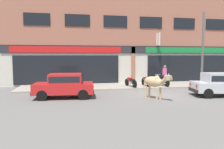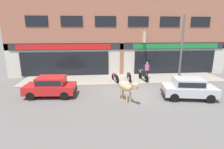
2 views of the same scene
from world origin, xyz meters
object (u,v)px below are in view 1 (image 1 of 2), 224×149
object	(u,v)px
cow	(155,82)
pedestrian	(165,73)
car_1	(64,84)
motorcycle_0	(131,82)
utility_pole	(203,49)
motorcycle_1	(146,81)
car_0	(221,83)
motorcycle_2	(162,81)

from	to	relation	value
cow	pedestrian	size ratio (longest dim) A/B	1.24
car_1	motorcycle_0	xyz separation A→B (m)	(4.96, 2.96, -0.30)
car_1	pedestrian	bearing A→B (deg)	24.10
utility_pole	car_1	bearing A→B (deg)	-167.37
motorcycle_1	utility_pole	world-z (taller)	utility_pole
cow	motorcycle_1	distance (m)	4.64
car_0	motorcycle_2	xyz separation A→B (m)	(-2.02, 4.30, -0.30)
car_1	utility_pole	world-z (taller)	utility_pole
motorcycle_0	motorcycle_1	bearing A→B (deg)	7.76
car_0	pedestrian	size ratio (longest dim) A/B	2.37
cow	car_0	xyz separation A→B (m)	(4.43, 0.06, -0.19)
car_0	car_1	distance (m)	9.70
car_1	cow	bearing A→B (deg)	-14.62
motorcycle_0	motorcycle_1	distance (m)	1.31
pedestrian	motorcycle_2	bearing A→B (deg)	-128.86
car_1	motorcycle_2	world-z (taller)	car_1
motorcycle_0	motorcycle_2	size ratio (longest dim) A/B	1.00
car_0	motorcycle_1	size ratio (longest dim) A/B	2.10
cow	car_1	size ratio (longest dim) A/B	0.54
car_1	utility_pole	xyz separation A→B (m)	(10.71, 2.40, 2.23)
cow	motorcycle_0	distance (m)	4.35
cow	motorcycle_1	size ratio (longest dim) A/B	1.10
pedestrian	utility_pole	size ratio (longest dim) A/B	0.27
car_0	utility_pole	size ratio (longest dim) A/B	0.65
car_0	motorcycle_0	distance (m)	6.31
cow	utility_pole	xyz separation A→B (m)	(5.52, 3.75, 2.04)
car_0	motorcycle_2	size ratio (longest dim) A/B	2.12
motorcycle_0	pedestrian	world-z (taller)	pedestrian
motorcycle_0	motorcycle_2	distance (m)	2.64
motorcycle_1	motorcycle_2	size ratio (longest dim) A/B	1.01
pedestrian	car_0	bearing A→B (deg)	-72.70
car_1	pedestrian	world-z (taller)	pedestrian
cow	motorcycle_2	world-z (taller)	cow
motorcycle_2	cow	bearing A→B (deg)	-118.88
car_1	motorcycle_0	size ratio (longest dim) A/B	2.06
car_0	pedestrian	bearing A→B (deg)	107.30
pedestrian	utility_pole	distance (m)	3.47
motorcycle_0	cow	bearing A→B (deg)	-86.97
motorcycle_1	utility_pole	distance (m)	5.17
car_0	car_1	size ratio (longest dim) A/B	1.03
car_0	utility_pole	xyz separation A→B (m)	(1.09, 3.69, 2.23)
motorcycle_0	utility_pole	xyz separation A→B (m)	(5.74, -0.56, 2.53)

